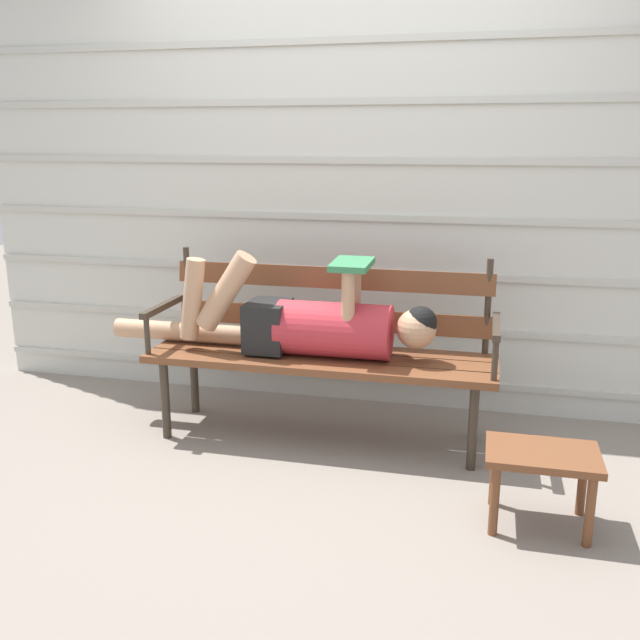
# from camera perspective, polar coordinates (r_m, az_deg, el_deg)

# --- Properties ---
(ground_plane) EXTENTS (12.00, 12.00, 0.00)m
(ground_plane) POSITION_cam_1_polar(r_m,az_deg,el_deg) (3.50, -0.61, -10.53)
(ground_plane) COLOR gray
(house_siding) EXTENTS (4.37, 0.08, 2.43)m
(house_siding) POSITION_cam_1_polar(r_m,az_deg,el_deg) (3.91, 2.09, 10.64)
(house_siding) COLOR beige
(house_siding) RESTS_ON ground
(park_bench) EXTENTS (1.73, 0.48, 0.92)m
(park_bench) POSITION_cam_1_polar(r_m,az_deg,el_deg) (3.53, 0.26, -1.74)
(park_bench) COLOR brown
(park_bench) RESTS_ON ground
(reclining_person) EXTENTS (1.71, 0.27, 0.52)m
(reclining_person) POSITION_cam_1_polar(r_m,az_deg,el_deg) (3.45, -0.99, -0.28)
(reclining_person) COLOR #B72D38
(footstool) EXTENTS (0.43, 0.30, 0.31)m
(footstool) POSITION_cam_1_polar(r_m,az_deg,el_deg) (2.90, 17.60, -11.17)
(footstool) COLOR brown
(footstool) RESTS_ON ground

